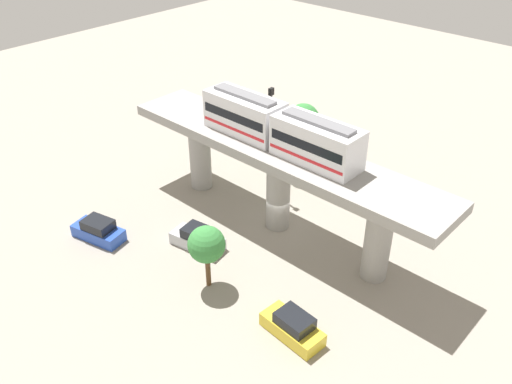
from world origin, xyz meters
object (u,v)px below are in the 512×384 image
at_px(parked_car_yellow, 293,327).
at_px(tree_mid_lot, 298,150).
at_px(tree_far_corner, 303,120).
at_px(parked_car_blue, 98,231).
at_px(train, 279,128).
at_px(signal_post, 271,137).
at_px(tree_near_viaduct, 207,245).
at_px(parked_car_silver, 198,239).

xyz_separation_m(parked_car_yellow, tree_mid_lot, (-15.38, -12.11, 2.19)).
relative_size(tree_mid_lot, tree_far_corner, 0.84).
bearing_deg(tree_far_corner, parked_car_blue, -6.85).
distance_m(train, signal_post, 6.07).
height_order(parked_car_yellow, tree_near_viaduct, tree_near_viaduct).
height_order(parked_car_silver, signal_post, signal_post).
bearing_deg(tree_mid_lot, train, 26.99).
bearing_deg(parked_car_blue, train, 126.83).
xyz_separation_m(parked_car_silver, signal_post, (-9.70, -1.14, 4.71)).
bearing_deg(train, parked_car_blue, -40.09).
distance_m(parked_car_blue, parked_car_silver, 7.97).
relative_size(tree_near_viaduct, signal_post, 0.50).
height_order(parked_car_yellow, parked_car_silver, same).
height_order(parked_car_blue, signal_post, signal_post).
bearing_deg(parked_car_silver, parked_car_yellow, 69.32).
bearing_deg(parked_car_yellow, tree_far_corner, -138.36).
bearing_deg(parked_car_silver, parked_car_blue, -65.17).
xyz_separation_m(tree_near_viaduct, tree_mid_lot, (-15.71, -4.73, -0.61)).
bearing_deg(parked_car_yellow, parked_car_blue, -77.55).
xyz_separation_m(parked_car_silver, tree_far_corner, (-17.73, -3.86, 2.69)).
relative_size(tree_near_viaduct, tree_far_corner, 0.96).
xyz_separation_m(tree_mid_lot, tree_far_corner, (-4.44, -2.91, 0.50)).
xyz_separation_m(tree_far_corner, signal_post, (8.03, 2.72, 2.02)).
xyz_separation_m(parked_car_yellow, signal_post, (-11.79, -12.30, 4.71)).
bearing_deg(tree_mid_lot, signal_post, -3.02).
height_order(parked_car_blue, tree_mid_lot, tree_mid_lot).
height_order(train, parked_car_blue, train).
distance_m(parked_car_yellow, parked_car_silver, 11.35).
height_order(parked_car_yellow, tree_mid_lot, tree_mid_lot).
bearing_deg(tree_near_viaduct, tree_mid_lot, -163.23).
relative_size(parked_car_yellow, signal_post, 0.44).
relative_size(train, parked_car_blue, 3.01).
distance_m(tree_mid_lot, signal_post, 4.39).
xyz_separation_m(train, tree_mid_lot, (-6.99, -3.56, -5.86)).
relative_size(train, parked_car_yellow, 3.13).
bearing_deg(tree_far_corner, tree_mid_lot, 33.22).
xyz_separation_m(parked_car_yellow, parked_car_silver, (-2.09, -11.15, 0.00)).
bearing_deg(parked_car_yellow, signal_post, -129.30).
height_order(parked_car_silver, tree_far_corner, tree_far_corner).
relative_size(parked_car_yellow, parked_car_silver, 0.97).
distance_m(train, parked_car_blue, 16.32).
distance_m(parked_car_yellow, tree_near_viaduct, 7.90).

